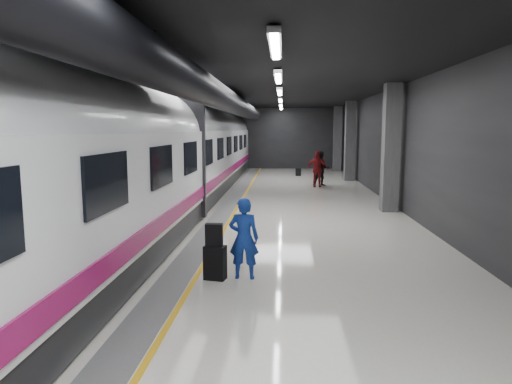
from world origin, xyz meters
name	(u,v)px	position (x,y,z in m)	size (l,w,h in m)	color
ground	(259,221)	(0.00, 0.00, 0.00)	(40.00, 40.00, 0.00)	silver
platform_hall	(252,110)	(-0.29, 0.96, 3.54)	(10.02, 40.02, 4.51)	black
train	(158,156)	(-3.25, 0.00, 2.07)	(3.05, 38.00, 4.05)	black
traveler_main	(244,238)	(0.00, -5.75, 0.81)	(0.59, 0.39, 1.61)	#163CA9
suitcase_main	(215,263)	(-0.56, -5.84, 0.33)	(0.41, 0.26, 0.67)	black
shoulder_bag	(214,235)	(-0.57, -5.84, 0.89)	(0.33, 0.18, 0.44)	black
traveler_far_a	(321,169)	(2.74, 9.33, 0.90)	(0.87, 0.68, 1.79)	black
traveler_far_b	(317,169)	(2.48, 8.88, 0.92)	(1.08, 0.45, 1.85)	maroon
suitcase_far	(298,172)	(1.72, 14.46, 0.24)	(0.33, 0.21, 0.48)	black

